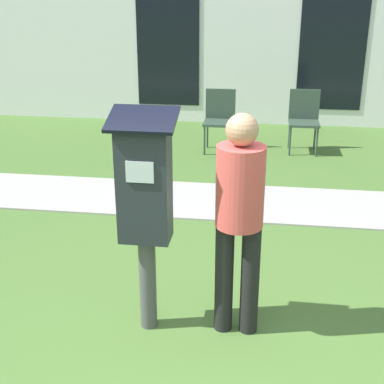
{
  "coord_description": "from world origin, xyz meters",
  "views": [
    {
      "loc": [
        0.35,
        -2.64,
        2.31
      ],
      "look_at": [
        -0.1,
        0.59,
        1.05
      ],
      "focal_mm": 50.0,
      "sensor_mm": 36.0,
      "label": 1
    }
  ],
  "objects": [
    {
      "name": "outdoor_chair_left",
      "position": [
        -0.32,
        5.09,
        0.53
      ],
      "size": [
        0.44,
        0.44,
        0.9
      ],
      "rotation": [
        0.0,
        0.0,
        0.22
      ],
      "color": "#334738",
      "rests_on": "ground"
    },
    {
      "name": "outdoor_chair_middle",
      "position": [
        0.91,
        5.23,
        0.53
      ],
      "size": [
        0.44,
        0.44,
        0.9
      ],
      "rotation": [
        0.0,
        0.0,
        0.39
      ],
      "color": "#334738",
      "rests_on": "ground"
    },
    {
      "name": "person_standing",
      "position": [
        0.21,
        0.62,
        0.93
      ],
      "size": [
        0.32,
        0.32,
        1.58
      ],
      "rotation": [
        0.0,
        0.0,
        0.24
      ],
      "color": "black",
      "rests_on": "ground"
    },
    {
      "name": "parking_meter",
      "position": [
        -0.42,
        0.57,
        1.02
      ],
      "size": [
        0.44,
        0.31,
        1.59
      ],
      "color": "#4C4C4C",
      "rests_on": "ground"
    },
    {
      "name": "sidewalk",
      "position": [
        0.0,
        3.01,
        0.01
      ],
      "size": [
        12.0,
        1.1,
        0.02
      ],
      "color": "#A3A099",
      "rests_on": "ground"
    },
    {
      "name": "building_facade",
      "position": [
        0.0,
        6.93,
        1.6
      ],
      "size": [
        10.0,
        0.26,
        3.2
      ],
      "color": "white",
      "rests_on": "ground"
    },
    {
      "name": "ground_plane",
      "position": [
        0.0,
        0.0,
        0.0
      ],
      "size": [
        40.0,
        40.0,
        0.0
      ],
      "primitive_type": "plane",
      "color": "#476B2D"
    }
  ]
}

